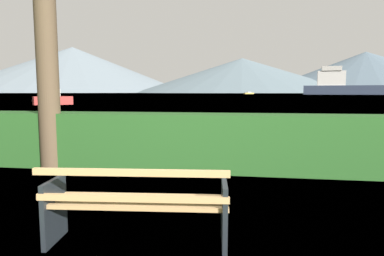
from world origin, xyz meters
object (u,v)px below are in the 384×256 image
park_bench (137,205)px  fishing_boat_near (53,99)px  sailboat_mid (249,93)px  cargo_ship_large (369,87)px

park_bench → fishing_boat_near: (-21.90, 34.88, 0.25)m
park_bench → fishing_boat_near: bearing=122.1°
park_bench → sailboat_mid: size_ratio=0.26×
park_bench → cargo_ship_large: bearing=70.2°
cargo_ship_large → sailboat_mid: bearing=146.4°
cargo_ship_large → fishing_boat_near: bearing=-120.2°
sailboat_mid → park_bench: bearing=-91.4°
cargo_ship_large → park_bench: bearing=-109.8°
cargo_ship_large → fishing_boat_near: (-90.96, -156.44, -3.66)m
fishing_boat_near → sailboat_mid: (27.48, 198.59, -0.11)m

